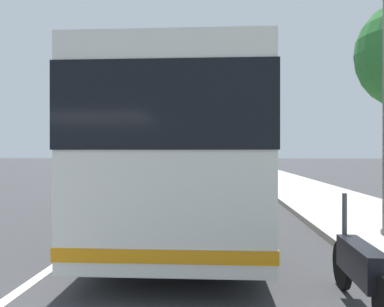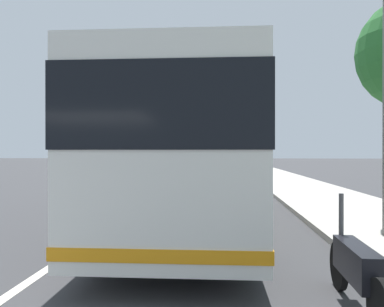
{
  "view_description": "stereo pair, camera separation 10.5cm",
  "coord_description": "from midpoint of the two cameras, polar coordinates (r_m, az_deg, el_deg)",
  "views": [
    {
      "loc": [
        -0.67,
        -2.52,
        1.78
      ],
      "look_at": [
        8.81,
        -1.92,
        1.75
      ],
      "focal_mm": 35.59,
      "sensor_mm": 36.0,
      "label": 1
    },
    {
      "loc": [
        -0.66,
        -2.62,
        1.78
      ],
      "look_at": [
        8.81,
        -1.92,
        1.75
      ],
      "focal_mm": 35.59,
      "sensor_mm": 36.0,
      "label": 2
    }
  ],
  "objects": [
    {
      "name": "car_ahead_same_lane",
      "position": [
        55.35,
        -1.73,
        -0.87
      ],
      "size": [
        4.61,
        1.97,
        1.58
      ],
      "rotation": [
        0.0,
        0.0,
        3.08
      ],
      "color": "red",
      "rests_on": "ground"
    },
    {
      "name": "sidewalk_curb",
      "position": [
        11.5,
        23.97,
        -8.38
      ],
      "size": [
        110.0,
        3.6,
        0.14
      ],
      "primitive_type": "cube",
      "color": "#B2ADA3",
      "rests_on": "ground"
    },
    {
      "name": "car_oncoming",
      "position": [
        29.18,
        1.43,
        -1.9
      ],
      "size": [
        4.54,
        1.92,
        1.51
      ],
      "rotation": [
        0.0,
        0.0,
        -0.0
      ],
      "color": "gray",
      "rests_on": "ground"
    },
    {
      "name": "coach_bus",
      "position": [
        9.59,
        -0.46,
        0.62
      ],
      "size": [
        10.64,
        2.71,
        3.19
      ],
      "rotation": [
        0.0,
        0.0,
        0.01
      ],
      "color": "silver",
      "rests_on": "ground"
    },
    {
      "name": "car_far_distant",
      "position": [
        36.13,
        2.62,
        -1.59
      ],
      "size": [
        4.72,
        1.98,
        1.37
      ],
      "rotation": [
        0.0,
        0.0,
        -0.02
      ],
      "color": "black",
      "rests_on": "ground"
    },
    {
      "name": "car_behind_bus",
      "position": [
        48.48,
        3.07,
        -1.08
      ],
      "size": [
        4.52,
        2.15,
        1.5
      ],
      "rotation": [
        0.0,
        0.0,
        0.07
      ],
      "color": "red",
      "rests_on": "ground"
    },
    {
      "name": "motorcycle_nearest_curb",
      "position": [
        4.8,
        23.38,
        -15.67
      ],
      "size": [
        2.07,
        0.28,
        1.26
      ],
      "rotation": [
        0.0,
        0.0,
        -0.04
      ],
      "color": "black",
      "rests_on": "ground"
    },
    {
      "name": "lane_divider_line",
      "position": [
        11.11,
        -9.96,
        -9.02
      ],
      "size": [
        110.0,
        0.16,
        0.01
      ],
      "primitive_type": "cube",
      "color": "silver",
      "rests_on": "ground"
    }
  ]
}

